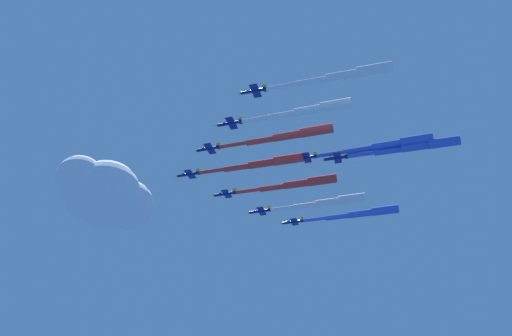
% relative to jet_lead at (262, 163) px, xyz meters
% --- Properties ---
extents(jet_lead, '(30.67, 43.77, 4.36)m').
position_rel_jet_lead_xyz_m(jet_lead, '(0.00, 0.00, 0.00)').
color(jet_lead, navy).
extents(jet_port_inner, '(31.00, 45.45, 4.28)m').
position_rel_jet_lead_xyz_m(jet_port_inner, '(3.83, 17.76, -0.32)').
color(jet_port_inner, navy).
extents(jet_starboard_inner, '(30.45, 43.26, 4.36)m').
position_rel_jet_lead_xyz_m(jet_starboard_inner, '(-16.84, 1.92, -1.66)').
color(jet_starboard_inner, navy).
extents(jet_port_mid, '(29.05, 42.44, 4.27)m').
position_rel_jet_lead_xyz_m(jet_port_mid, '(9.12, 32.45, -1.95)').
color(jet_port_mid, navy).
extents(jet_starboard_mid, '(29.45, 41.73, 4.24)m').
position_rel_jet_lead_xyz_m(jet_starboard_mid, '(-33.19, 3.19, -2.60)').
color(jet_starboard_mid, navy).
extents(jet_port_outer, '(30.99, 45.17, 4.32)m').
position_rel_jet_lead_xyz_m(jet_port_outer, '(11.87, 50.88, -1.49)').
color(jet_port_outer, navy).
extents(jet_starboard_outer, '(30.56, 42.55, 4.35)m').
position_rel_jet_lead_xyz_m(jet_starboard_outer, '(-50.87, 5.96, -0.57)').
color(jet_starboard_outer, navy).
extents(jet_trail_port, '(31.39, 45.90, 4.29)m').
position_rel_jet_lead_xyz_m(jet_trail_port, '(-26.38, 39.21, -0.25)').
color(jet_trail_port, navy).
extents(jet_trail_starboard, '(30.90, 43.45, 4.24)m').
position_rel_jet_lead_xyz_m(jet_trail_starboard, '(-32.58, 47.09, -2.56)').
color(jet_trail_starboard, navy).
extents(cloud_puff, '(44.46, 36.06, 30.24)m').
position_rel_jet_lead_xyz_m(cloud_puff, '(27.50, -69.01, 10.92)').
color(cloud_puff, white).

